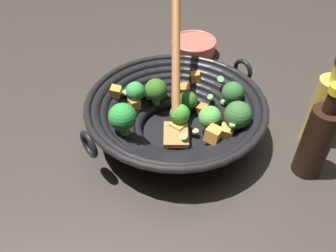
# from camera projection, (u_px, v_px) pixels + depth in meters

# --- Properties ---
(ground_plane) EXTENTS (4.00, 4.00, 0.00)m
(ground_plane) POSITION_uv_depth(u_px,v_px,m) (175.00, 134.00, 0.74)
(ground_plane) COLOR #332D28
(wok) EXTENTS (0.37, 0.39, 0.28)m
(wok) POSITION_uv_depth(u_px,v_px,m) (176.00, 112.00, 0.70)
(wok) COLOR black
(wok) RESTS_ON ground
(soy_sauce_bottle) EXTENTS (0.05, 0.05, 0.20)m
(soy_sauce_bottle) POSITION_uv_depth(u_px,v_px,m) (317.00, 140.00, 0.61)
(soy_sauce_bottle) COLOR black
(soy_sauce_bottle) RESTS_ON ground
(cooking_oil_bottle) EXTENTS (0.06, 0.06, 0.20)m
(cooking_oil_bottle) POSITION_uv_depth(u_px,v_px,m) (325.00, 109.00, 0.67)
(cooking_oil_bottle) COLOR gold
(cooking_oil_bottle) RESTS_ON ground
(prep_bowl) EXTENTS (0.13, 0.13, 0.05)m
(prep_bowl) POSITION_uv_depth(u_px,v_px,m) (194.00, 47.00, 0.98)
(prep_bowl) COLOR #D15647
(prep_bowl) RESTS_ON ground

